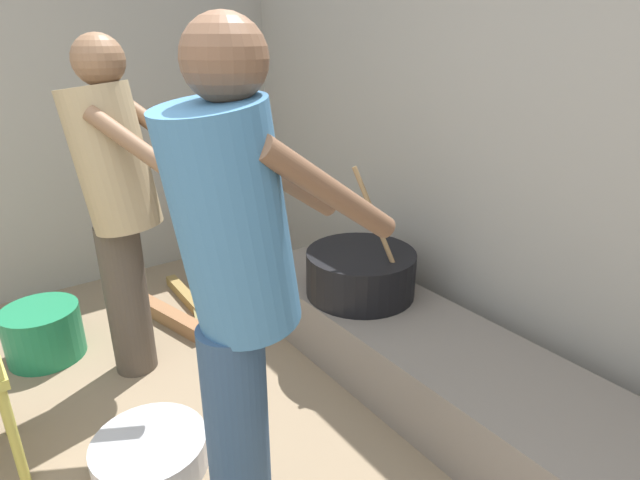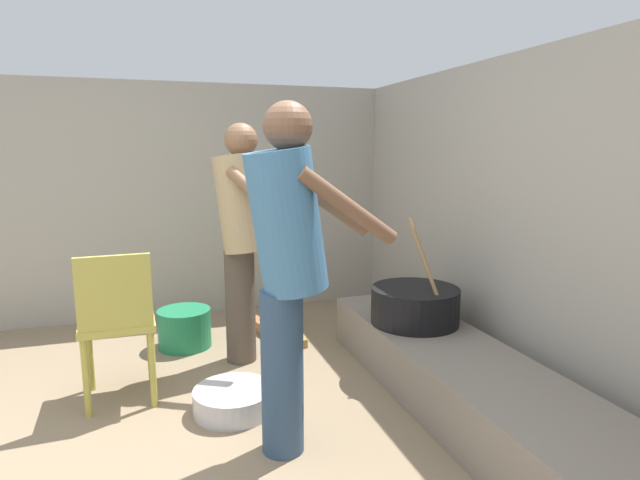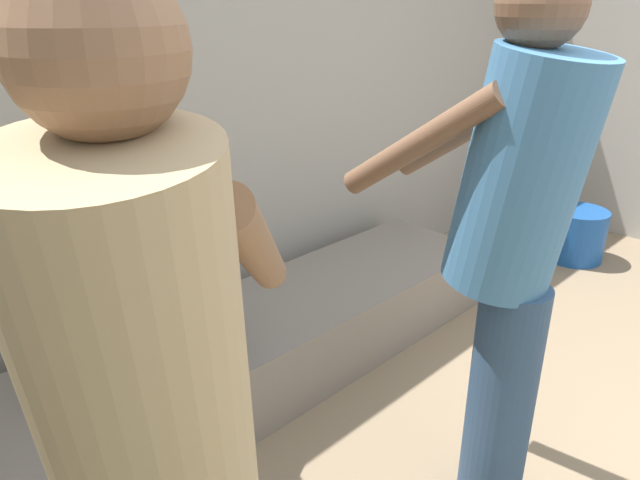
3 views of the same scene
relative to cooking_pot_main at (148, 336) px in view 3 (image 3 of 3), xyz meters
The scene contains 6 objects.
block_enclosure_rear 1.14m from the cooking_pot_main, 32.26° to the left, with size 5.45×0.20×1.97m, color #9E998E.
hearth_ledge 0.62m from the cooking_pot_main, ahead, with size 2.47×0.60×0.33m, color slate.
cooking_pot_main is the anchor object (origin of this frame).
cook_in_tan_shirt 1.22m from the cooking_pot_main, 116.19° to the right, with size 0.70×0.69×1.59m.
cook_in_blue_shirt 1.27m from the cooking_pot_main, 58.12° to the right, with size 0.37×0.69×1.64m.
bucket_blue_plastic 2.78m from the cooking_pot_main, ahead, with size 0.36×0.36×0.32m, color #194C99.
Camera 3 is at (-1.64, 0.09, 1.54)m, focal length 32.59 mm.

